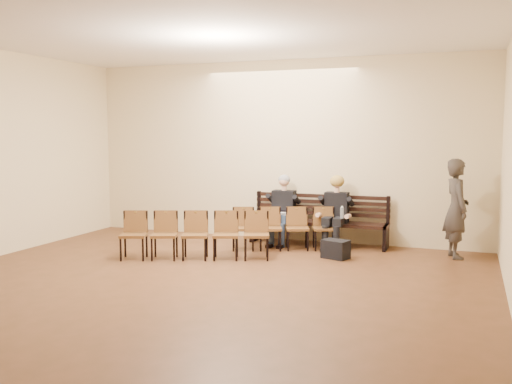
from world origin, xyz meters
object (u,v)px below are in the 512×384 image
(seated_man, at_px, (282,211))
(passerby, at_px, (457,201))
(laptop, at_px, (279,215))
(water_bottle, at_px, (342,219))
(bench, at_px, (318,233))
(chair_row_back, at_px, (195,235))
(bag, at_px, (336,249))
(chair_row_front, at_px, (284,229))
(seated_woman, at_px, (335,214))

(seated_man, height_order, passerby, passerby)
(laptop, relative_size, water_bottle, 1.55)
(bench, height_order, chair_row_back, chair_row_back)
(bench, relative_size, seated_man, 2.05)
(bag, height_order, chair_row_front, chair_row_front)
(bench, xyz_separation_m, chair_row_back, (-1.62, -1.91, 0.18))
(chair_row_front, bearing_deg, chair_row_back, -153.76)
(chair_row_front, xyz_separation_m, chair_row_back, (-1.15, -1.26, 0.02))
(bag, bearing_deg, seated_man, 143.63)
(bench, height_order, chair_row_front, chair_row_front)
(seated_woman, relative_size, chair_row_back, 0.50)
(laptop, xyz_separation_m, bag, (1.26, -0.76, -0.42))
(laptop, bearing_deg, chair_row_front, -58.12)
(laptop, bearing_deg, seated_woman, 9.06)
(bag, xyz_separation_m, chair_row_back, (-2.19, -0.87, 0.25))
(seated_man, xyz_separation_m, water_bottle, (1.19, -0.22, -0.07))
(bench, height_order, laptop, laptop)
(seated_man, xyz_separation_m, seated_woman, (1.02, 0.00, -0.02))
(seated_man, bearing_deg, passerby, -2.73)
(water_bottle, bearing_deg, seated_woman, 126.97)
(seated_man, relative_size, seated_woman, 1.03)
(chair_row_front, bearing_deg, bag, -41.47)
(seated_man, height_order, seated_woman, seated_man)
(laptop, height_order, chair_row_front, chair_row_front)
(seated_woman, xyz_separation_m, chair_row_back, (-1.97, -1.79, -0.21))
(bag, bearing_deg, chair_row_front, 159.80)
(laptop, height_order, water_bottle, laptop)
(bench, height_order, passerby, passerby)
(seated_man, distance_m, passerby, 3.13)
(water_bottle, distance_m, bag, 0.80)
(bag, relative_size, chair_row_back, 0.17)
(chair_row_back, bearing_deg, chair_row_front, 26.88)
(bench, distance_m, chair_row_front, 0.82)
(water_bottle, xyz_separation_m, passerby, (1.92, 0.08, 0.40))
(seated_woman, bearing_deg, water_bottle, -53.03)
(seated_woman, bearing_deg, seated_man, 180.00)
(laptop, xyz_separation_m, passerby, (3.14, 0.00, 0.39))
(passerby, bearing_deg, water_bottle, 72.94)
(seated_man, xyz_separation_m, chair_row_front, (0.20, -0.53, -0.25))
(seated_woman, distance_m, bag, 1.04)
(seated_man, relative_size, laptop, 3.67)
(seated_woman, height_order, water_bottle, seated_woman)
(laptop, relative_size, chair_row_back, 0.14)
(water_bottle, bearing_deg, bench, 146.64)
(water_bottle, height_order, bag, water_bottle)
(seated_woman, xyz_separation_m, passerby, (2.09, -0.15, 0.35))
(bench, bearing_deg, seated_man, -169.80)
(bag, height_order, chair_row_back, chair_row_back)
(laptop, distance_m, water_bottle, 1.22)
(chair_row_front, bearing_deg, seated_woman, 11.61)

